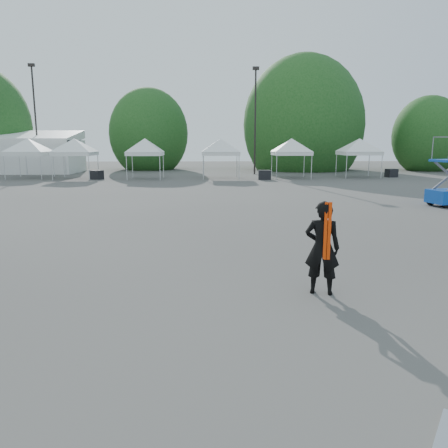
{
  "coord_description": "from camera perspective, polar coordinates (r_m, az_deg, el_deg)",
  "views": [
    {
      "loc": [
        -1.28,
        -9.65,
        3.06
      ],
      "look_at": [
        -0.97,
        -0.34,
        1.3
      ],
      "focal_mm": 35.0,
      "sensor_mm": 36.0,
      "label": 1
    }
  ],
  "objects": [
    {
      "name": "ground",
      "position": [
        10.2,
        5.45,
        -6.8
      ],
      "size": [
        120.0,
        120.0,
        0.0
      ],
      "primitive_type": "plane",
      "color": "#474442",
      "rests_on": "ground"
    },
    {
      "name": "marquee",
      "position": [
        49.23,
        -27.07,
        8.29
      ],
      "size": [
        15.0,
        6.25,
        4.23
      ],
      "color": "white",
      "rests_on": "ground"
    },
    {
      "name": "light_pole_west",
      "position": [
        46.82,
        -23.45,
        13.17
      ],
      "size": [
        0.6,
        0.25,
        10.3
      ],
      "color": "black",
      "rests_on": "ground"
    },
    {
      "name": "light_pole_east",
      "position": [
        41.94,
        4.1,
        14.04
      ],
      "size": [
        0.6,
        0.25,
        9.8
      ],
      "color": "black",
      "rests_on": "ground"
    },
    {
      "name": "tree_mid_w",
      "position": [
        50.11,
        -9.79,
        11.55
      ],
      "size": [
        4.16,
        4.16,
        6.33
      ],
      "color": "#382314",
      "rests_on": "ground"
    },
    {
      "name": "tree_mid_e",
      "position": [
        49.75,
        10.29,
        12.59
      ],
      "size": [
        5.12,
        5.12,
        7.79
      ],
      "color": "#382314",
      "rests_on": "ground"
    },
    {
      "name": "tree_far_e",
      "position": [
        52.14,
        25.07,
        10.34
      ],
      "size": [
        3.84,
        3.84,
        5.84
      ],
      "color": "#382314",
      "rests_on": "ground"
    },
    {
      "name": "tent_b",
      "position": [
        40.89,
        -24.24,
        9.78
      ],
      "size": [
        4.48,
        4.48,
        3.88
      ],
      "color": "silver",
      "rests_on": "ground"
    },
    {
      "name": "tent_c",
      "position": [
        38.64,
        -18.96,
        10.14
      ],
      "size": [
        4.44,
        4.44,
        3.88
      ],
      "color": "silver",
      "rests_on": "ground"
    },
    {
      "name": "tent_d",
      "position": [
        37.06,
        -10.3,
        10.54
      ],
      "size": [
        4.04,
        4.04,
        3.88
      ],
      "color": "silver",
      "rests_on": "ground"
    },
    {
      "name": "tent_e",
      "position": [
        37.19,
        -0.44,
        10.71
      ],
      "size": [
        4.42,
        4.42,
        3.88
      ],
      "color": "silver",
      "rests_on": "ground"
    },
    {
      "name": "tent_f",
      "position": [
        37.76,
        8.82,
        10.58
      ],
      "size": [
        4.34,
        4.34,
        3.88
      ],
      "color": "silver",
      "rests_on": "ground"
    },
    {
      "name": "tent_g",
      "position": [
        39.81,
        17.28,
        10.23
      ],
      "size": [
        4.49,
        4.49,
        3.88
      ],
      "color": "silver",
      "rests_on": "ground"
    },
    {
      "name": "man",
      "position": [
        9.01,
        12.7,
        -3.05
      ],
      "size": [
        0.8,
        0.64,
        1.91
      ],
      "rotation": [
        0.0,
        0.0,
        2.86
      ],
      "color": "black",
      "rests_on": "ground"
    },
    {
      "name": "crate_west",
      "position": [
        37.75,
        -16.3,
        6.19
      ],
      "size": [
        1.16,
        1.05,
        0.74
      ],
      "primitive_type": "cube",
      "rotation": [
        0.0,
        0.0,
        -0.4
      ],
      "color": "black",
      "rests_on": "ground"
    },
    {
      "name": "crate_mid",
      "position": [
        35.94,
        5.33,
        6.4
      ],
      "size": [
        1.05,
        0.85,
        0.78
      ],
      "primitive_type": "cube",
      "rotation": [
        0.0,
        0.0,
        -0.07
      ],
      "color": "black",
      "rests_on": "ground"
    },
    {
      "name": "crate_east",
      "position": [
        41.14,
        21.02,
        6.23
      ],
      "size": [
        1.08,
        0.94,
        0.71
      ],
      "primitive_type": "cube",
      "rotation": [
        0.0,
        0.0,
        0.29
      ],
      "color": "black",
      "rests_on": "ground"
    }
  ]
}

